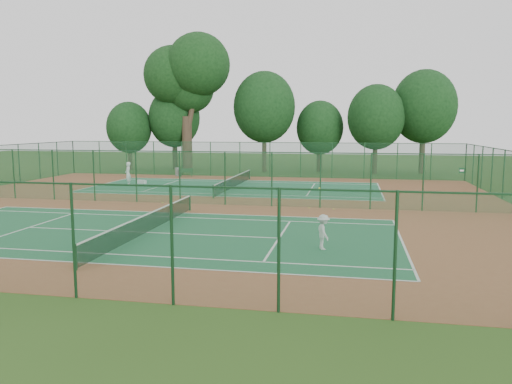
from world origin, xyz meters
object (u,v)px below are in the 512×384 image
player_near (323,232)px  player_far (128,174)px  kit_bag (142,182)px  trash_bin (177,172)px  bench (186,172)px  big_tree (187,74)px

player_near → player_far: size_ratio=0.74×
player_far → kit_bag: size_ratio=2.40×
player_near → trash_bin: (-16.44, 27.93, -0.32)m
bench → kit_bag: bearing=-118.2°
big_tree → player_far: bearing=-92.5°
player_far → kit_bag: player_far is taller
big_tree → bench: bearing=-73.9°
bench → player_near: bearing=-74.0°
bench → player_far: bearing=-120.0°
big_tree → kit_bag: bearing=-89.9°
player_near → big_tree: size_ratio=0.10×
player_far → trash_bin: bearing=161.4°
trash_bin → bench: bearing=-17.6°
kit_bag → big_tree: big_tree is taller
trash_bin → big_tree: 12.05m
player_near → player_far: bearing=21.3°
player_near → trash_bin: size_ratio=1.73×
bench → big_tree: (-1.85, 6.40, 10.38)m
trash_bin → big_tree: (-0.78, 6.06, 10.39)m
player_near → kit_bag: player_near is taller
player_far → bench: 8.53m
trash_bin → big_tree: size_ratio=0.06×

